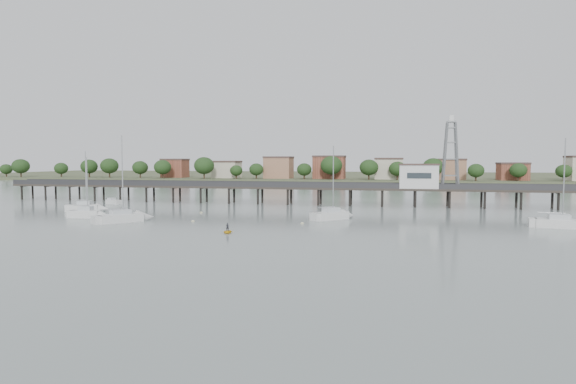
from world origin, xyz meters
name	(u,v)px	position (x,y,z in m)	size (l,w,h in m)	color
ground_plane	(204,255)	(0.00, 0.00, 0.00)	(500.00, 500.00, 0.00)	slate
pier	(304,188)	(0.00, 60.00, 3.79)	(150.00, 5.00, 5.50)	#2D2823
pier_building	(418,176)	(25.00, 60.00, 6.67)	(8.40, 5.40, 5.30)	silver
lattice_tower	(451,155)	(31.50, 60.00, 11.10)	(3.20, 3.20, 15.50)	slate
sailboat_c	(337,215)	(10.27, 34.32, 0.64)	(7.23, 7.30, 13.17)	silver
sailboat_a	(91,214)	(-31.89, 27.03, 0.65)	(6.75, 2.60, 11.05)	silver
sailboat_d	(570,224)	(45.16, 30.49, 0.64)	(8.80, 3.69, 14.07)	silver
sailboat_b	(90,208)	(-38.66, 36.75, 0.65)	(7.75, 3.91, 12.38)	silver
sailboat_f	(130,218)	(-22.61, 23.95, 0.63)	(7.76, 8.70, 14.88)	silver
white_tender	(114,202)	(-43.09, 51.91, 0.49)	(4.38, 3.06, 1.57)	silver
yellow_dinghy	(228,233)	(-2.82, 15.61, 0.00)	(1.63, 0.47, 2.28)	yellow
dinghy_occupant	(228,233)	(-2.82, 15.61, 0.00)	(0.41, 1.12, 0.27)	black
mooring_buoys	(260,220)	(-2.08, 29.48, 0.08)	(83.84, 15.72, 0.39)	beige
far_shore	(359,176)	(0.36, 239.58, 0.95)	(500.00, 170.00, 10.40)	#475133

